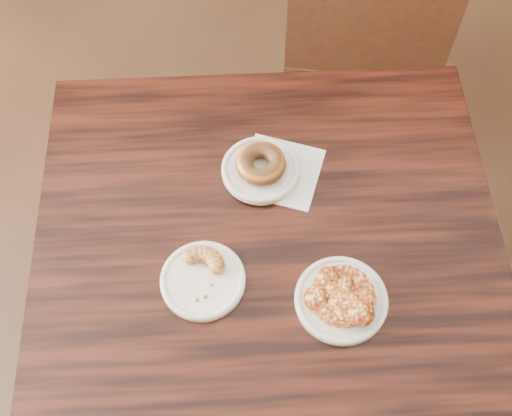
{
  "coord_description": "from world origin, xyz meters",
  "views": [
    {
      "loc": [
        -0.14,
        -0.73,
        1.8
      ],
      "look_at": [
        -0.16,
        -0.16,
        0.8
      ],
      "focal_mm": 45.0,
      "sensor_mm": 36.0,
      "label": 1
    }
  ],
  "objects_px": {
    "cafe_table": "(267,324)",
    "chair_far": "(363,26)",
    "glazed_donut": "(261,163)",
    "apple_fritter": "(343,295)",
    "cruller_fragment": "(202,276)"
  },
  "relations": [
    {
      "from": "apple_fritter",
      "to": "cruller_fragment",
      "type": "distance_m",
      "value": 0.25
    },
    {
      "from": "cafe_table",
      "to": "chair_far",
      "type": "xyz_separation_m",
      "value": [
        0.26,
        0.89,
        0.08
      ]
    },
    {
      "from": "cafe_table",
      "to": "chair_far",
      "type": "distance_m",
      "value": 0.93
    },
    {
      "from": "glazed_donut",
      "to": "cruller_fragment",
      "type": "relative_size",
      "value": 0.97
    },
    {
      "from": "chair_far",
      "to": "glazed_donut",
      "type": "relative_size",
      "value": 9.27
    },
    {
      "from": "glazed_donut",
      "to": "cruller_fragment",
      "type": "height_order",
      "value": "glazed_donut"
    },
    {
      "from": "chair_far",
      "to": "glazed_donut",
      "type": "height_order",
      "value": "chair_far"
    },
    {
      "from": "cruller_fragment",
      "to": "glazed_donut",
      "type": "bearing_deg",
      "value": 67.65
    },
    {
      "from": "chair_far",
      "to": "cruller_fragment",
      "type": "relative_size",
      "value": 8.95
    },
    {
      "from": "chair_far",
      "to": "cruller_fragment",
      "type": "distance_m",
      "value": 1.07
    },
    {
      "from": "cafe_table",
      "to": "chair_far",
      "type": "height_order",
      "value": "chair_far"
    },
    {
      "from": "cafe_table",
      "to": "cruller_fragment",
      "type": "xyz_separation_m",
      "value": [
        -0.12,
        -0.06,
        0.4
      ]
    },
    {
      "from": "cruller_fragment",
      "to": "chair_far",
      "type": "bearing_deg",
      "value": 68.14
    },
    {
      "from": "apple_fritter",
      "to": "cruller_fragment",
      "type": "bearing_deg",
      "value": 173.04
    },
    {
      "from": "glazed_donut",
      "to": "apple_fritter",
      "type": "bearing_deg",
      "value": -60.87
    }
  ]
}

